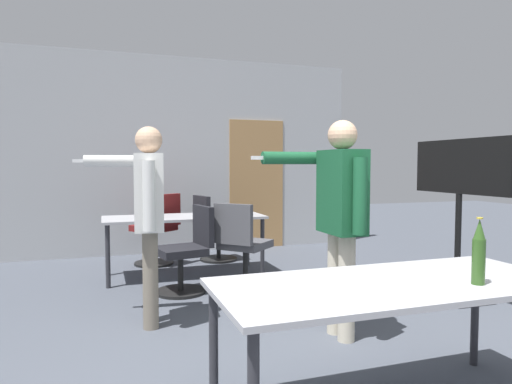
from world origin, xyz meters
The scene contains 11 objects.
back_wall centered at (0.03, 5.50, 1.47)m, with size 5.26×0.12×2.97m.
conference_table_near centered at (0.19, 0.51, 0.66)m, with size 1.90×0.80×0.72m.
conference_table_far centered at (-0.33, 3.93, 0.65)m, with size 1.89×0.71×0.72m.
tv_screen centered at (2.08, 2.11, 1.01)m, with size 0.44×1.23×1.59m.
person_far_watching centered at (0.46, 1.58, 1.01)m, with size 0.76×0.61×1.67m.
person_near_casual centered at (-0.90, 2.32, 1.00)m, with size 0.74×0.66×1.65m.
office_chair_side_rolled centered at (-0.57, 4.63, 0.45)m, with size 0.67×0.68×0.96m.
office_chair_near_pushed centered at (-0.43, 3.21, 0.41)m, with size 0.60×0.54×0.90m.
office_chair_mid_tucked centered at (0.15, 3.12, 0.44)m, with size 0.69×0.68×0.94m.
office_chair_far_left centered at (0.20, 4.65, 0.42)m, with size 0.61×0.56×0.91m.
beer_bottle centered at (0.57, 0.32, 0.88)m, with size 0.07×0.07×0.35m.
Camera 1 is at (-1.25, -1.50, 1.33)m, focal length 32.00 mm.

